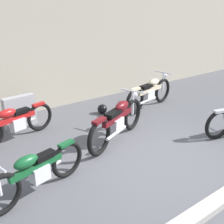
{
  "coord_description": "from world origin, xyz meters",
  "views": [
    {
      "loc": [
        -3.44,
        -3.26,
        2.85
      ],
      "look_at": [
        0.01,
        1.44,
        0.55
      ],
      "focal_mm": 43.03,
      "sensor_mm": 36.0,
      "label": 1
    }
  ],
  "objects_px": {
    "motorcycle_maroon": "(118,121)",
    "motorcycle_cream": "(150,93)",
    "motorcycle_green": "(36,172)",
    "stone_marker": "(20,112)",
    "motorcycle_red": "(15,122)",
    "helmet": "(102,109)"
  },
  "relations": [
    {
      "from": "motorcycle_red",
      "to": "helmet",
      "type": "bearing_deg",
      "value": 169.57
    },
    {
      "from": "stone_marker",
      "to": "motorcycle_cream",
      "type": "bearing_deg",
      "value": -14.85
    },
    {
      "from": "helmet",
      "to": "motorcycle_cream",
      "type": "distance_m",
      "value": 1.52
    },
    {
      "from": "motorcycle_red",
      "to": "motorcycle_cream",
      "type": "bearing_deg",
      "value": 161.67
    },
    {
      "from": "helmet",
      "to": "stone_marker",
      "type": "bearing_deg",
      "value": 166.84
    },
    {
      "from": "motorcycle_maroon",
      "to": "motorcycle_green",
      "type": "distance_m",
      "value": 2.31
    },
    {
      "from": "stone_marker",
      "to": "helmet",
      "type": "relative_size",
      "value": 2.93
    },
    {
      "from": "motorcycle_maroon",
      "to": "motorcycle_cream",
      "type": "relative_size",
      "value": 0.98
    },
    {
      "from": "stone_marker",
      "to": "motorcycle_cream",
      "type": "height_order",
      "value": "motorcycle_cream"
    },
    {
      "from": "motorcycle_maroon",
      "to": "motorcycle_red",
      "type": "xyz_separation_m",
      "value": [
        -1.85,
        1.39,
        -0.05
      ]
    },
    {
      "from": "motorcycle_cream",
      "to": "motorcycle_green",
      "type": "height_order",
      "value": "motorcycle_cream"
    },
    {
      "from": "motorcycle_maroon",
      "to": "motorcycle_cream",
      "type": "distance_m",
      "value": 2.34
    },
    {
      "from": "motorcycle_cream",
      "to": "motorcycle_red",
      "type": "relative_size",
      "value": 1.1
    },
    {
      "from": "stone_marker",
      "to": "motorcycle_red",
      "type": "height_order",
      "value": "motorcycle_red"
    },
    {
      "from": "stone_marker",
      "to": "motorcycle_maroon",
      "type": "xyz_separation_m",
      "value": [
        1.51,
        -2.06,
        0.08
      ]
    },
    {
      "from": "helmet",
      "to": "motorcycle_red",
      "type": "xyz_separation_m",
      "value": [
        -2.48,
        -0.17,
        0.29
      ]
    },
    {
      "from": "stone_marker",
      "to": "motorcycle_green",
      "type": "relative_size",
      "value": 0.42
    },
    {
      "from": "helmet",
      "to": "motorcycle_green",
      "type": "height_order",
      "value": "motorcycle_green"
    },
    {
      "from": "motorcycle_cream",
      "to": "motorcycle_red",
      "type": "bearing_deg",
      "value": 164.49
    },
    {
      "from": "motorcycle_red",
      "to": "motorcycle_maroon",
      "type": "bearing_deg",
      "value": 128.65
    },
    {
      "from": "stone_marker",
      "to": "helmet",
      "type": "height_order",
      "value": "stone_marker"
    },
    {
      "from": "helmet",
      "to": "motorcycle_red",
      "type": "distance_m",
      "value": 2.51
    }
  ]
}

